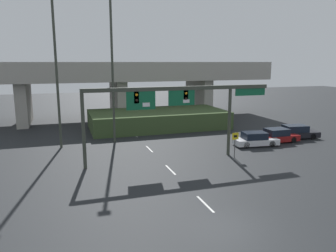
# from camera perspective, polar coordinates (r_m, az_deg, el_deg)

# --- Properties ---
(ground_plane) EXTENTS (160.00, 160.00, 0.00)m
(ground_plane) POSITION_cam_1_polar(r_m,az_deg,el_deg) (17.81, 10.55, -16.94)
(ground_plane) COLOR black
(lane_markings) EXTENTS (0.14, 28.74, 0.01)m
(lane_markings) POSITION_cam_1_polar(r_m,az_deg,el_deg) (31.93, -3.27, -4.01)
(lane_markings) COLOR silver
(lane_markings) RESTS_ON ground
(signal_gantry) EXTENTS (16.39, 0.44, 6.32)m
(signal_gantry) POSITION_cam_1_polar(r_m,az_deg,el_deg) (27.35, 1.10, 4.42)
(signal_gantry) COLOR #383D33
(signal_gantry) RESTS_ON ground
(speed_limit_sign) EXTENTS (0.60, 0.11, 2.33)m
(speed_limit_sign) POSITION_cam_1_polar(r_m,az_deg,el_deg) (29.11, 11.60, -2.62)
(speed_limit_sign) COLOR #4C4C4C
(speed_limit_sign) RESTS_ON ground
(highway_light_pole_near) EXTENTS (0.70, 0.36, 15.35)m
(highway_light_pole_near) POSITION_cam_1_polar(r_m,az_deg,el_deg) (33.97, -9.68, 10.51)
(highway_light_pole_near) COLOR #383D33
(highway_light_pole_near) RESTS_ON ground
(highway_light_pole_far) EXTENTS (0.70, 0.36, 15.95)m
(highway_light_pole_far) POSITION_cam_1_polar(r_m,az_deg,el_deg) (33.09, -18.95, 10.59)
(highway_light_pole_far) COLOR #383D33
(highway_light_pole_far) RESTS_ON ground
(overpass_bridge) EXTENTS (45.04, 9.70, 8.30)m
(overpass_bridge) POSITION_cam_1_polar(r_m,az_deg,el_deg) (48.40, -8.75, 8.05)
(overpass_bridge) COLOR #A39E93
(overpass_bridge) RESTS_ON ground
(grass_embankment) EXTENTS (17.14, 8.53, 2.15)m
(grass_embankment) POSITION_cam_1_polar(r_m,az_deg,el_deg) (42.15, -1.76, 1.21)
(grass_embankment) COLOR #384C28
(grass_embankment) RESTS_ON ground
(parked_sedan_near_right) EXTENTS (4.55, 2.30, 1.40)m
(parked_sedan_near_right) POSITION_cam_1_polar(r_m,az_deg,el_deg) (34.08, 14.96, -2.28)
(parked_sedan_near_right) COLOR silver
(parked_sedan_near_right) RESTS_ON ground
(parked_sedan_mid_right) EXTENTS (4.35, 1.90, 1.46)m
(parked_sedan_mid_right) POSITION_cam_1_polar(r_m,az_deg,el_deg) (36.30, 18.50, -1.64)
(parked_sedan_mid_right) COLOR maroon
(parked_sedan_mid_right) RESTS_ON ground
(parked_sedan_far_right) EXTENTS (4.96, 2.48, 1.47)m
(parked_sedan_far_right) POSITION_cam_1_polar(r_m,az_deg,el_deg) (38.83, 21.41, -1.02)
(parked_sedan_far_right) COLOR black
(parked_sedan_far_right) RESTS_ON ground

